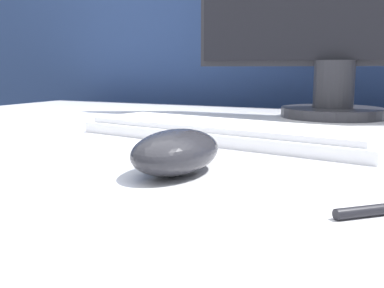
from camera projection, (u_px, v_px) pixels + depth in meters
The scene contains 3 objects.
partition_panel at pixel (297, 136), 1.26m from camera, with size 5.00×0.03×1.36m.
computer_mouse_near at pixel (176, 152), 0.43m from camera, with size 0.07×0.12×0.04m.
keyboard at pixel (226, 132), 0.64m from camera, with size 0.46×0.20×0.02m.
Camera 1 is at (0.27, -0.58, 0.87)m, focal length 42.00 mm.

